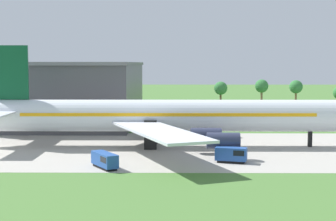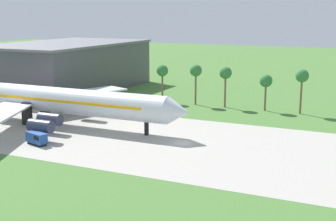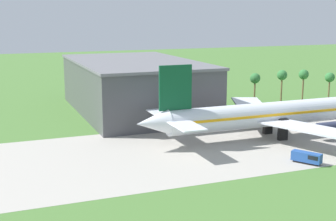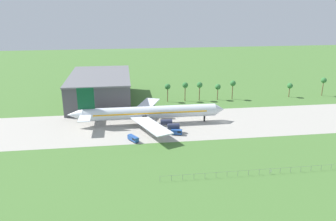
{
  "view_description": "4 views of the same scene",
  "coord_description": "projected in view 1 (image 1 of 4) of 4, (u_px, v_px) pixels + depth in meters",
  "views": [
    {
      "loc": [
        -37.14,
        -98.29,
        16.51
      ],
      "look_at": [
        -38.19,
        2.73,
        7.19
      ],
      "focal_mm": 55.0,
      "sensor_mm": 36.0,
      "label": 1
    },
    {
      "loc": [
        37.49,
        -88.32,
        27.28
      ],
      "look_at": [
        -4.71,
        2.73,
        6.19
      ],
      "focal_mm": 50.0,
      "sensor_mm": 36.0,
      "label": 2
    },
    {
      "loc": [
        -111.01,
        -97.52,
        31.69
      ],
      "look_at": [
        -71.67,
        2.73,
        9.33
      ],
      "focal_mm": 50.0,
      "sensor_mm": 36.0,
      "label": 3
    },
    {
      "loc": [
        -50.83,
        -154.55,
        58.79
      ],
      "look_at": [
        -28.96,
        5.0,
        6.0
      ],
      "focal_mm": 35.0,
      "sensor_mm": 36.0,
      "label": 4
    }
  ],
  "objects": [
    {
      "name": "jet_airliner",
      "position": [
        161.0,
        116.0,
        101.57
      ],
      "size": [
        79.83,
        60.2,
        20.0
      ],
      "color": "silver",
      "rests_on": "ground_plane"
    },
    {
      "name": "baggage_tug",
      "position": [
        105.0,
        160.0,
        80.69
      ],
      "size": [
        5.02,
        6.46,
        2.45
      ],
      "color": "black",
      "rests_on": "ground_plane"
    },
    {
      "name": "fuel_truck",
      "position": [
        232.0,
        155.0,
        85.37
      ],
      "size": [
        5.51,
        3.32,
        2.56
      ],
      "color": "black",
      "rests_on": "ground_plane"
    },
    {
      "name": "terminal_building",
      "position": [
        73.0,
        92.0,
        146.68
      ],
      "size": [
        36.72,
        61.2,
        16.79
      ],
      "color": "#47474C",
      "rests_on": "ground_plane"
    }
  ]
}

